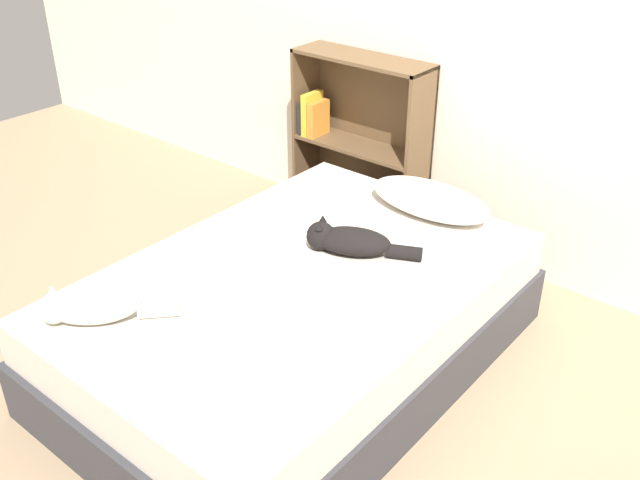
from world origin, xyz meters
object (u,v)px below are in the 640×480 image
at_px(cat_light, 91,305).
at_px(bookshelf, 361,141).
at_px(bed, 298,320).
at_px(cat_dark, 348,241).
at_px(pillow, 430,199).

height_order(cat_light, bookshelf, bookshelf).
relative_size(bed, cat_dark, 4.22).
xyz_separation_m(cat_light, bookshelf, (-0.23, 2.01, -0.01)).
relative_size(bed, bookshelf, 1.97).
bearing_deg(pillow, bed, -98.40).
height_order(pillow, bookshelf, bookshelf).
distance_m(pillow, cat_light, 1.67).
relative_size(pillow, cat_dark, 1.30).
distance_m(pillow, bookshelf, 0.85).
xyz_separation_m(cat_dark, bookshelf, (-0.66, 0.98, 0.00)).
relative_size(bed, cat_light, 4.72).
height_order(cat_dark, bookshelf, bookshelf).
height_order(bed, cat_light, cat_light).
distance_m(bed, cat_dark, 0.42).
height_order(pillow, cat_dark, cat_dark).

